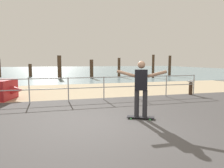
# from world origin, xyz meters

# --- Properties ---
(ground_plane) EXTENTS (24.00, 10.00, 0.04)m
(ground_plane) POSITION_xyz_m (0.00, -1.00, 0.00)
(ground_plane) COLOR #474444
(ground_plane) RESTS_ON ground
(beach_strip) EXTENTS (24.00, 6.00, 0.04)m
(beach_strip) POSITION_xyz_m (0.00, 7.00, 0.00)
(beach_strip) COLOR tan
(beach_strip) RESTS_ON ground
(sea_surface) EXTENTS (72.00, 50.00, 0.04)m
(sea_surface) POSITION_xyz_m (0.00, 35.00, 0.00)
(sea_surface) COLOR #75939E
(sea_surface) RESTS_ON ground
(railing_fence) EXTENTS (12.40, 0.05, 1.05)m
(railing_fence) POSITION_xyz_m (-1.03, 3.60, 0.70)
(railing_fence) COLOR #9EA0A5
(railing_fence) RESTS_ON ground
(skateboard) EXTENTS (0.81, 0.53, 0.08)m
(skateboard) POSITION_xyz_m (0.90, 0.40, 0.07)
(skateboard) COLOR black
(skateboard) RESTS_ON ground
(skateboarder) EXTENTS (1.34, 0.72, 1.65)m
(skateboarder) POSITION_xyz_m (0.90, 0.40, 1.02)
(skateboarder) COLOR #26262B
(skateboarder) RESTS_ON skateboard
(bollard_short) EXTENTS (0.18, 0.18, 0.64)m
(bollard_short) POSITION_xyz_m (5.09, 3.76, 0.32)
(bollard_short) COLOR #422D1E
(bollard_short) RESTS_ON ground
(seagull) EXTENTS (0.49, 0.14, 0.18)m
(seagull) POSITION_xyz_m (5.10, 3.76, 0.71)
(seagull) COLOR white
(seagull) RESTS_ON bollard_short
(groyne_post_1) EXTENTS (0.36, 0.36, 1.42)m
(groyne_post_1) POSITION_xyz_m (-4.38, 18.81, 0.71)
(groyne_post_1) COLOR #422D1E
(groyne_post_1) RESTS_ON ground
(groyne_post_2) EXTENTS (0.38, 0.38, 2.27)m
(groyne_post_2) POSITION_xyz_m (-1.27, 15.33, 1.14)
(groyne_post_2) COLOR #422D1E
(groyne_post_2) RESTS_ON ground
(groyne_post_3) EXTENTS (0.35, 0.35, 1.88)m
(groyne_post_3) POSITION_xyz_m (1.84, 14.99, 0.94)
(groyne_post_3) COLOR #422D1E
(groyne_post_3) RESTS_ON ground
(groyne_post_4) EXTENTS (0.30, 0.30, 2.07)m
(groyne_post_4) POSITION_xyz_m (4.94, 15.72, 1.04)
(groyne_post_4) COLOR #422D1E
(groyne_post_4) RESTS_ON ground
(groyne_post_5) EXTENTS (0.26, 0.26, 2.38)m
(groyne_post_5) POSITION_xyz_m (8.05, 13.89, 1.19)
(groyne_post_5) COLOR #422D1E
(groyne_post_5) RESTS_ON ground
(groyne_post_6) EXTENTS (0.31, 0.31, 2.36)m
(groyne_post_6) POSITION_xyz_m (11.16, 15.87, 1.18)
(groyne_post_6) COLOR #422D1E
(groyne_post_6) RESTS_ON ground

